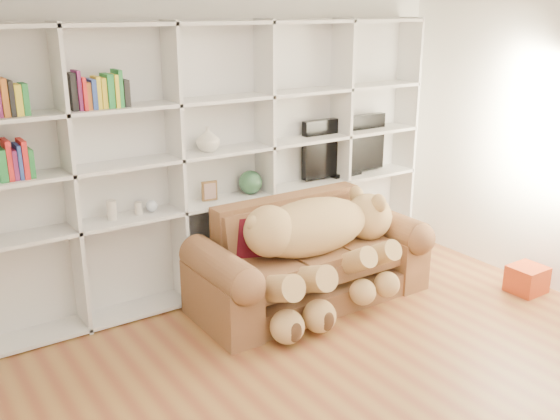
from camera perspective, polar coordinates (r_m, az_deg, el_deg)
floor at (r=4.28m, az=11.04°, el=-17.89°), size 5.00×5.00×0.00m
wall_back at (r=5.62m, az=-6.33°, el=6.24°), size 5.00×0.02×2.70m
bookshelf at (r=5.40m, az=-7.89°, el=5.22°), size 4.43×0.35×2.40m
sofa at (r=5.52m, az=2.57°, el=-4.95°), size 2.10×0.91×0.88m
teddy_bear at (r=5.27m, az=3.55°, el=-2.73°), size 1.64×0.88×0.95m
throw_pillow at (r=5.27m, az=-2.78°, el=-2.68°), size 0.41×0.32×0.38m
gift_box at (r=6.16m, az=21.64°, el=-5.89°), size 0.31×0.29×0.25m
tv at (r=6.32m, az=5.90°, el=5.77°), size 1.00×0.18×0.59m
picture_frame at (r=5.49m, az=-6.47°, el=1.75°), size 0.14×0.05×0.18m
green_vase at (r=5.68m, az=-2.72°, el=2.54°), size 0.22×0.22×0.22m
figurine_tall at (r=5.16m, az=-15.13°, el=0.01°), size 0.08×0.08×0.16m
figurine_short at (r=5.24m, az=-12.82°, el=0.15°), size 0.08×0.08×0.11m
snow_globe at (r=5.28m, az=-11.65°, el=0.37°), size 0.10×0.10×0.10m
shelf_vase at (r=5.38m, az=-6.60°, el=6.47°), size 0.22×0.22×0.21m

